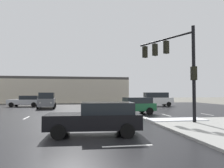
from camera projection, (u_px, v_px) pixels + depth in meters
name	position (u px, v px, depth m)	size (l,w,h in m)	color
ground_plane	(100.00, 117.00, 17.98)	(120.00, 120.00, 0.00)	slate
road_asphalt	(100.00, 117.00, 17.98)	(44.00, 44.00, 0.02)	black
snow_strip_curbside	(177.00, 119.00, 14.85)	(4.00, 1.60, 0.06)	white
lane_markings	(117.00, 118.00, 16.81)	(36.15, 36.15, 0.01)	silver
traffic_signal_mast	(173.00, 59.00, 15.23)	(2.39, 4.83, 6.37)	black
strip_building_background	(63.00, 90.00, 44.58)	(26.84, 8.00, 5.16)	#BCB29E
sedan_silver	(26.00, 101.00, 30.24)	(4.67, 2.39, 1.58)	#B7BABF
sedan_green	(133.00, 105.00, 19.93)	(4.68, 2.42, 1.58)	#195933
suv_grey	(47.00, 100.00, 27.28)	(2.41, 4.93, 2.03)	slate
sedan_black	(97.00, 118.00, 10.26)	(4.62, 2.24, 1.58)	black
suv_white	(156.00, 99.00, 31.51)	(4.93, 2.42, 2.03)	white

